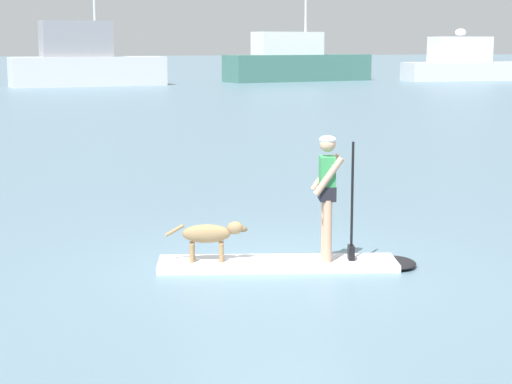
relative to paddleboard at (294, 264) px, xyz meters
name	(u,v)px	position (x,y,z in m)	size (l,w,h in m)	color
ground_plane	(278,267)	(-0.22, 0.06, -0.05)	(400.00, 400.00, 0.00)	slate
paddleboard	(294,264)	(0.00, 0.00, 0.00)	(3.66, 1.68, 0.10)	silver
person_paddler	(328,188)	(0.45, -0.12, 1.06)	(0.66, 0.56, 1.74)	tan
dog	(210,235)	(-1.12, 0.31, 0.42)	(1.11, 0.41, 0.56)	#997A51
moored_boat_center	(85,62)	(3.18, 52.84, 1.69)	(11.28, 3.86, 9.94)	silver
moored_boat_far_port	(296,62)	(20.50, 56.06, 1.48)	(12.69, 5.10, 10.48)	#3F7266
moored_boat_far_starboard	(465,64)	(34.31, 52.99, 1.29)	(11.02, 3.61, 4.24)	silver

